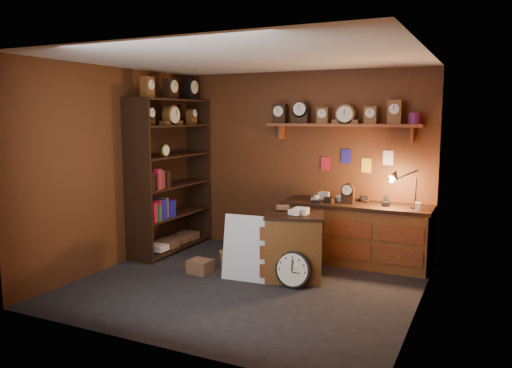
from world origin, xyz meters
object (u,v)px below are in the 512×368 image
object	(u,v)px
workbench	(356,230)
big_round_clock	(293,270)
low_cabinet	(294,244)
shelving_unit	(169,169)

from	to	relation	value
workbench	big_round_clock	xyz separation A→B (m)	(-0.43, -1.30, -0.25)
workbench	low_cabinet	distance (m)	1.12
low_cabinet	big_round_clock	xyz separation A→B (m)	(0.11, -0.31, -0.23)
shelving_unit	big_round_clock	world-z (taller)	shelving_unit
shelving_unit	big_round_clock	bearing A→B (deg)	-18.89
big_round_clock	shelving_unit	bearing A→B (deg)	161.11
big_round_clock	workbench	bearing A→B (deg)	71.83
shelving_unit	low_cabinet	distance (m)	2.42
workbench	low_cabinet	bearing A→B (deg)	-118.80
workbench	low_cabinet	xyz separation A→B (m)	(-0.54, -0.98, -0.02)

